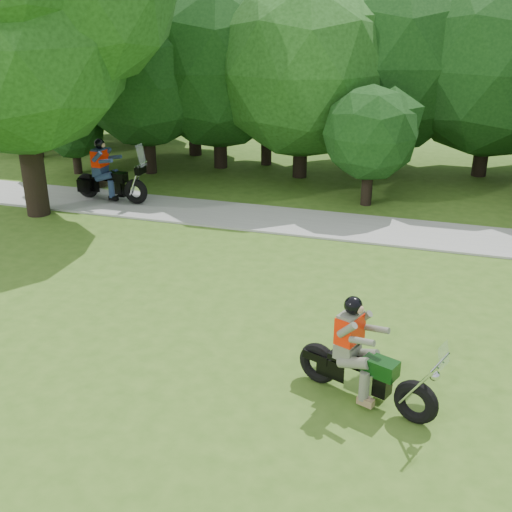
# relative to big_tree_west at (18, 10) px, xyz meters

# --- Properties ---
(ground) EXTENTS (100.00, 100.00, 0.00)m
(ground) POSITION_rel_big_tree_west_xyz_m (10.54, -6.85, -5.76)
(ground) COLOR #3D631C
(ground) RESTS_ON ground
(walkway) EXTENTS (60.00, 2.20, 0.06)m
(walkway) POSITION_rel_big_tree_west_xyz_m (10.54, 1.15, -5.73)
(walkway) COLOR gray
(walkway) RESTS_ON ground
(tree_line) EXTENTS (39.69, 11.38, 7.91)m
(tree_line) POSITION_rel_big_tree_west_xyz_m (9.23, 7.61, -1.97)
(tree_line) COLOR black
(tree_line) RESTS_ON ground
(big_tree_west) EXTENTS (8.64, 6.56, 9.96)m
(big_tree_west) POSITION_rel_big_tree_west_xyz_m (0.00, 0.00, 0.00)
(big_tree_west) COLOR black
(big_tree_west) RESTS_ON ground
(chopper_motorcycle) EXTENTS (2.50, 1.33, 1.84)m
(chopper_motorcycle) POSITION_rel_big_tree_west_xyz_m (10.64, -6.93, -5.08)
(chopper_motorcycle) COLOR black
(chopper_motorcycle) RESTS_ON ground
(touring_motorcycle) EXTENTS (2.59, 0.86, 1.97)m
(touring_motorcycle) POSITION_rel_big_tree_west_xyz_m (1.46, 1.32, -4.98)
(touring_motorcycle) COLOR black
(touring_motorcycle) RESTS_ON walkway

